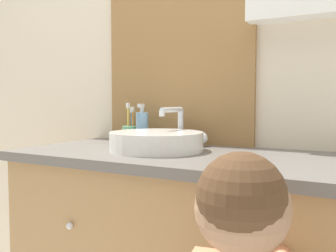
% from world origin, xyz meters
% --- Properties ---
extents(wall_back, '(3.20, 0.18, 2.50)m').
position_xyz_m(wall_back, '(0.03, 0.62, 1.29)').
color(wall_back, beige).
rests_on(wall_back, ground_plane).
extents(sink_basin, '(0.36, 0.41, 0.16)m').
position_xyz_m(sink_basin, '(-0.10, 0.32, 0.88)').
color(sink_basin, white).
rests_on(sink_basin, vanity_counter).
extents(toothbrush_holder, '(0.07, 0.07, 0.18)m').
position_xyz_m(toothbrush_holder, '(-0.36, 0.52, 0.88)').
color(toothbrush_holder, '#66B27F').
rests_on(toothbrush_holder, vanity_counter).
extents(soap_dispenser, '(0.05, 0.05, 0.18)m').
position_xyz_m(soap_dispenser, '(-0.28, 0.48, 0.91)').
color(soap_dispenser, '#6B93B2').
rests_on(soap_dispenser, vanity_counter).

